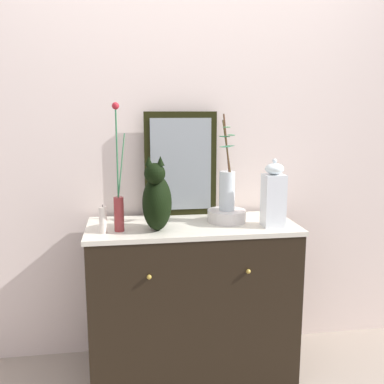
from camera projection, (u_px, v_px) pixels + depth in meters
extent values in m
plane|color=#A19283|center=(192.00, 369.00, 2.55)|extent=(6.00, 6.00, 0.00)
cube|color=silver|center=(184.00, 143.00, 2.63)|extent=(4.40, 0.08, 2.60)
cube|color=black|center=(192.00, 301.00, 2.47)|extent=(1.12, 0.49, 0.85)
cube|color=beige|center=(192.00, 226.00, 2.39)|extent=(1.15, 0.50, 0.02)
sphere|color=#B79338|center=(149.00, 277.00, 2.14)|extent=(0.02, 0.02, 0.02)
sphere|color=#B79338|center=(248.00, 271.00, 2.21)|extent=(0.02, 0.02, 0.02)
cube|color=black|center=(181.00, 164.00, 2.55)|extent=(0.42, 0.03, 0.61)
cube|color=gray|center=(181.00, 164.00, 2.53)|extent=(0.36, 0.01, 0.54)
ellipsoid|color=black|center=(157.00, 203.00, 2.25)|extent=(0.20, 0.25, 0.29)
sphere|color=black|center=(155.00, 174.00, 2.16)|extent=(0.11, 0.11, 0.11)
cone|color=black|center=(160.00, 161.00, 2.14)|extent=(0.04, 0.04, 0.05)
cone|color=black|center=(149.00, 161.00, 2.15)|extent=(0.04, 0.04, 0.05)
cylinder|color=black|center=(163.00, 217.00, 2.47)|extent=(0.07, 0.19, 0.03)
cylinder|color=maroon|center=(119.00, 214.00, 2.23)|extent=(0.05, 0.05, 0.18)
cylinder|color=#2F7247|center=(117.00, 154.00, 2.18)|extent=(0.01, 0.01, 0.44)
sphere|color=#AB1F29|center=(115.00, 106.00, 2.13)|extent=(0.04, 0.04, 0.04)
cylinder|color=#357B4C|center=(121.00, 166.00, 2.19)|extent=(0.05, 0.01, 0.32)
cylinder|color=silver|center=(227.00, 216.00, 2.43)|extent=(0.22, 0.22, 0.07)
cylinder|color=silver|center=(227.00, 191.00, 2.41)|extent=(0.09, 0.09, 0.22)
cylinder|color=brown|center=(227.00, 151.00, 2.35)|extent=(0.05, 0.02, 0.40)
ellipsoid|color=#386B4E|center=(230.00, 146.00, 2.32)|extent=(0.08, 0.07, 0.01)
ellipsoid|color=#266D3F|center=(225.00, 136.00, 2.32)|extent=(0.07, 0.08, 0.01)
ellipsoid|color=#376F42|center=(227.00, 127.00, 2.29)|extent=(0.07, 0.08, 0.01)
cylinder|color=#513F22|center=(228.00, 154.00, 2.35)|extent=(0.06, 0.02, 0.37)
ellipsoid|color=#2D754E|center=(225.00, 147.00, 2.30)|extent=(0.08, 0.06, 0.01)
ellipsoid|color=#317A46|center=(231.00, 135.00, 2.29)|extent=(0.05, 0.07, 0.01)
cube|color=white|center=(273.00, 201.00, 2.32)|extent=(0.11, 0.11, 0.28)
ellipsoid|color=white|center=(274.00, 169.00, 2.29)|extent=(0.10, 0.10, 0.06)
sphere|color=white|center=(275.00, 161.00, 2.28)|extent=(0.02, 0.02, 0.02)
cylinder|color=silver|center=(103.00, 220.00, 2.20)|extent=(0.04, 0.04, 0.14)
cylinder|color=black|center=(102.00, 206.00, 2.19)|extent=(0.00, 0.00, 0.01)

